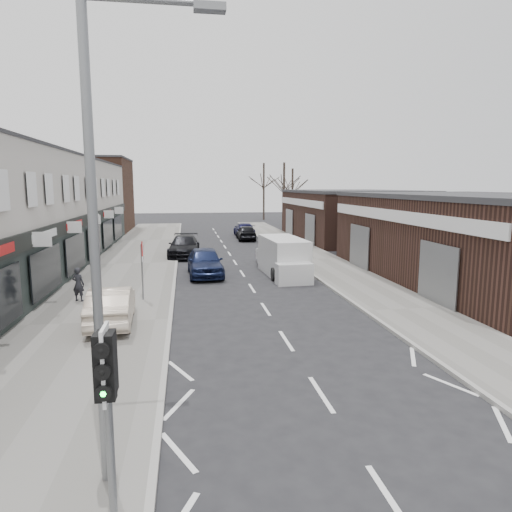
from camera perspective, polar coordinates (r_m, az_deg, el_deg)
name	(u,v)px	position (r m, az deg, el deg)	size (l,w,h in m)	color
ground	(349,437)	(10.34, 11.56, -21.30)	(160.00, 160.00, 0.00)	black
pavement_left	(133,264)	(30.98, -15.16, -0.98)	(5.50, 64.00, 0.12)	slate
pavement_right	(317,259)	(32.06, 7.63, -0.42)	(3.50, 64.00, 0.12)	slate
shop_terrace_left	(3,214)	(29.72, -29.05, 4.60)	(8.00, 41.00, 7.10)	#B8B1A8
brick_block_far	(92,196)	(54.34, -19.81, 7.06)	(8.00, 10.00, 8.00)	#472A1E
right_unit_near	(480,240)	(27.49, 26.23, 1.83)	(10.00, 18.00, 4.50)	#351E18
right_unit_far	(350,216)	(45.28, 11.63, 4.94)	(10.00, 16.00, 4.50)	#351E18
tree_far_a	(284,227)	(57.90, 3.47, 3.67)	(3.60, 3.60, 8.00)	#382D26
tree_far_b	(292,223)	(64.28, 4.52, 4.17)	(3.60, 3.60, 7.50)	#382D26
tree_far_c	(264,220)	(69.54, 0.97, 4.54)	(3.60, 3.60, 8.50)	#382D26
traffic_light	(107,382)	(7.00, -18.17, -14.69)	(0.28, 0.60, 3.10)	slate
street_lamp	(104,219)	(7.68, -18.42, 4.37)	(2.23, 0.22, 8.00)	slate
warning_sign	(142,253)	(20.65, -14.01, 0.31)	(0.12, 0.80, 2.70)	slate
white_van	(284,258)	(26.38, 3.52, -0.23)	(2.21, 5.66, 2.17)	silver
sedan_on_pavement	(111,305)	(17.62, -17.62, -5.87)	(1.47, 4.23, 1.39)	#C2B09B
pedestrian	(78,284)	(21.48, -21.33, -3.32)	(0.55, 0.36, 1.50)	black
parked_car_left_a	(205,262)	(26.41, -6.40, -0.72)	(1.92, 4.78, 1.63)	#141C3E
parked_car_left_b	(184,246)	(33.80, -8.97, 1.22)	(2.14, 5.26, 1.53)	black
parked_car_right_a	(272,255)	(29.22, 2.06, 0.12)	(1.59, 4.56, 1.50)	silver
parked_car_right_b	(246,233)	(43.58, -1.23, 2.95)	(1.69, 4.21, 1.44)	black
parked_car_right_c	(244,230)	(46.91, -1.48, 3.33)	(1.93, 4.74, 1.37)	#111238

